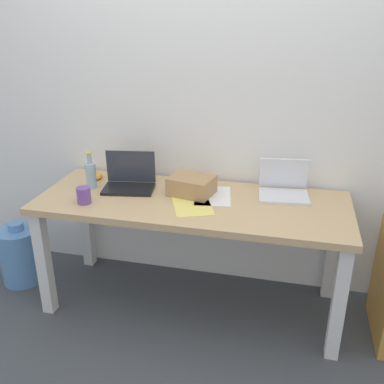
# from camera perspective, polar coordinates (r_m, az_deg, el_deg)

# --- Properties ---
(ground_plane) EXTENTS (8.00, 8.00, 0.00)m
(ground_plane) POSITION_cam_1_polar(r_m,az_deg,el_deg) (2.92, 0.00, -14.16)
(ground_plane) COLOR #42474C
(back_wall) EXTENTS (5.20, 0.08, 2.60)m
(back_wall) POSITION_cam_1_polar(r_m,az_deg,el_deg) (2.76, 1.99, 13.34)
(back_wall) COLOR white
(back_wall) RESTS_ON ground
(desk) EXTENTS (1.82, 0.69, 0.72)m
(desk) POSITION_cam_1_polar(r_m,az_deg,el_deg) (2.59, 0.00, -2.99)
(desk) COLOR tan
(desk) RESTS_ON ground
(laptop_left) EXTENTS (0.33, 0.25, 0.22)m
(laptop_left) POSITION_cam_1_polar(r_m,az_deg,el_deg) (2.72, -8.18, 1.50)
(laptop_left) COLOR black
(laptop_left) RESTS_ON desk
(laptop_right) EXTENTS (0.31, 0.27, 0.21)m
(laptop_right) POSITION_cam_1_polar(r_m,az_deg,el_deg) (2.65, 11.90, 0.45)
(laptop_right) COLOR silver
(laptop_right) RESTS_ON desk
(beer_bottle) EXTENTS (0.07, 0.07, 0.23)m
(beer_bottle) POSITION_cam_1_polar(r_m,az_deg,el_deg) (2.77, -13.07, 2.27)
(beer_bottle) COLOR #99B7C1
(beer_bottle) RESTS_ON desk
(computer_mouse) EXTENTS (0.07, 0.10, 0.03)m
(computer_mouse) POSITION_cam_1_polar(r_m,az_deg,el_deg) (2.92, -12.28, 1.99)
(computer_mouse) COLOR gold
(computer_mouse) RESTS_ON desk
(cardboard_box) EXTENTS (0.29, 0.25, 0.11)m
(cardboard_box) POSITION_cam_1_polar(r_m,az_deg,el_deg) (2.61, -0.05, 0.85)
(cardboard_box) COLOR tan
(cardboard_box) RESTS_ON desk
(coffee_mug) EXTENTS (0.08, 0.08, 0.09)m
(coffee_mug) POSITION_cam_1_polar(r_m,az_deg,el_deg) (2.56, -13.96, -0.43)
(coffee_mug) COLOR #724799
(coffee_mug) RESTS_ON desk
(paper_sheet_center) EXTENTS (0.30, 0.35, 0.00)m
(paper_sheet_center) POSITION_cam_1_polar(r_m,az_deg,el_deg) (2.48, 0.03, -1.73)
(paper_sheet_center) COLOR #F4E06B
(paper_sheet_center) RESTS_ON desk
(paper_sheet_near_back) EXTENTS (0.26, 0.33, 0.00)m
(paper_sheet_near_back) POSITION_cam_1_polar(r_m,az_deg,el_deg) (2.60, 2.73, -0.49)
(paper_sheet_near_back) COLOR white
(paper_sheet_near_back) RESTS_ON desk
(water_cooler_jug) EXTENTS (0.28, 0.28, 0.44)m
(water_cooler_jug) POSITION_cam_1_polar(r_m,az_deg,el_deg) (3.25, -21.48, -7.60)
(water_cooler_jug) COLOR #598CC6
(water_cooler_jug) RESTS_ON ground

